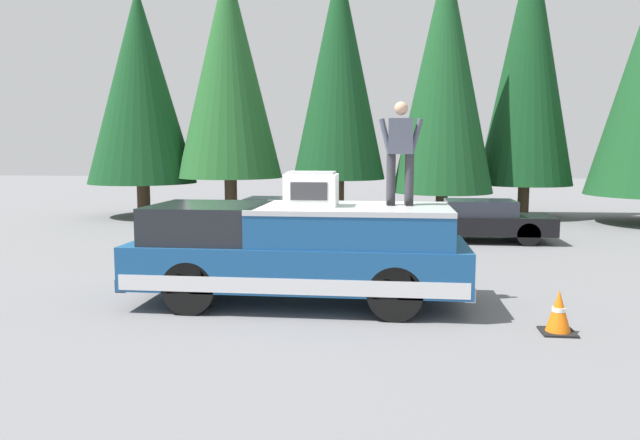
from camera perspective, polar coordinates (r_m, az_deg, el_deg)
The scene contains 12 objects.
ground_plane at distance 10.54m, azimuth -3.36°, elevation -7.42°, with size 90.00×90.00×0.00m, color slate.
pickup_truck at distance 10.07m, azimuth -1.99°, elevation -3.01°, with size 2.01×5.54×1.65m.
compressor_unit at distance 9.84m, azimuth -0.81°, elevation 2.95°, with size 0.65×0.84×0.56m.
person_on_truck_bed at distance 10.04m, azimuth 7.60°, elevation 6.53°, with size 0.29×0.72×1.69m.
parked_car_black at distance 17.45m, azimuth 14.58°, elevation -0.05°, with size 1.64×4.10×1.16m.
parked_car_white at distance 17.70m, azimuth -4.09°, elevation 0.24°, with size 1.64×4.10×1.16m.
traffic_cone at distance 9.18m, azimuth 21.59°, elevation -8.17°, with size 0.47×0.47×0.62m.
conifer_left at distance 24.28m, azimuth 19.10°, elevation 14.04°, with size 3.46×3.46×10.43m.
conifer_center_left at distance 22.34m, azimuth 11.68°, elevation 13.43°, with size 3.57×3.57×9.47m.
conifer_center_right at distance 22.25m, azimuth 1.81°, elevation 13.98°, with size 3.34×3.34×9.30m.
conifer_right at distance 23.15m, azimuth -8.61°, elevation 13.84°, with size 3.89×3.89×9.46m.
conifer_far_right at distance 24.18m, azimuth -16.64°, elevation 12.02°, with size 4.05×4.05×8.58m.
Camera 1 is at (-10.07, -1.80, 2.58)m, focal length 33.90 mm.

